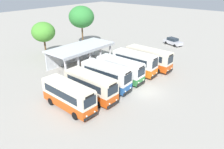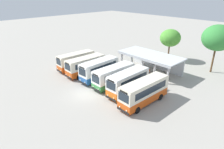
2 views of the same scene
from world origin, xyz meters
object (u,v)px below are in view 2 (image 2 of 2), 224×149
object	(u,v)px
city_bus_middle_cream	(99,69)
waiting_chair_middle_seat	(148,71)
city_bus_second_in_row	(86,65)
city_bus_far_end_green	(144,91)
city_bus_fifth_blue	(128,82)
city_bus_fourth_amber	(114,75)
waiting_chair_second_from_end	(146,70)
city_bus_nearest_orange	(76,60)
waiting_chair_end_by_column	(143,69)

from	to	relation	value
city_bus_middle_cream	waiting_chair_middle_seat	distance (m)	9.32
city_bus_second_in_row	city_bus_far_end_green	size ratio (longest dim) A/B	0.93
city_bus_fifth_blue	city_bus_fourth_amber	bearing A→B (deg)	174.68
city_bus_fifth_blue	city_bus_second_in_row	bearing A→B (deg)	-178.34
city_bus_far_end_green	waiting_chair_second_from_end	world-z (taller)	city_bus_far_end_green
city_bus_far_end_green	waiting_chair_second_from_end	size ratio (longest dim) A/B	9.36
city_bus_fourth_amber	city_bus_fifth_blue	size ratio (longest dim) A/B	1.04
city_bus_nearest_orange	waiting_chair_end_by_column	size ratio (longest dim) A/B	8.70
city_bus_fourth_amber	waiting_chair_middle_seat	world-z (taller)	city_bus_fourth_amber
city_bus_middle_cream	city_bus_far_end_green	world-z (taller)	city_bus_middle_cream
waiting_chair_end_by_column	city_bus_nearest_orange	bearing A→B (deg)	-139.59
waiting_chair_second_from_end	city_bus_middle_cream	bearing A→B (deg)	-114.13
city_bus_nearest_orange	city_bus_fifth_blue	bearing A→B (deg)	0.36
city_bus_fifth_blue	waiting_chair_end_by_column	bearing A→B (deg)	114.05
city_bus_middle_cream	city_bus_fifth_blue	xyz separation A→B (m)	(6.73, -0.10, 0.01)
city_bus_fourth_amber	waiting_chair_second_from_end	xyz separation A→B (m)	(0.30, 7.97, -1.24)
city_bus_fifth_blue	city_bus_nearest_orange	bearing A→B (deg)	-179.64
city_bus_nearest_orange	waiting_chair_end_by_column	world-z (taller)	city_bus_nearest_orange
city_bus_second_in_row	city_bus_fifth_blue	bearing A→B (deg)	1.66
city_bus_second_in_row	city_bus_fourth_amber	size ratio (longest dim) A/B	0.99
city_bus_far_end_green	waiting_chair_end_by_column	distance (m)	11.33
waiting_chair_second_from_end	waiting_chair_middle_seat	distance (m)	0.61
city_bus_middle_cream	waiting_chair_second_from_end	distance (m)	9.07
city_bus_fifth_blue	city_bus_far_end_green	distance (m)	3.41
city_bus_far_end_green	waiting_chair_end_by_column	bearing A→B (deg)	128.76
city_bus_fourth_amber	waiting_chair_end_by_column	size ratio (longest dim) A/B	8.83
city_bus_nearest_orange	city_bus_fourth_amber	world-z (taller)	city_bus_nearest_orange
city_bus_middle_cream	city_bus_far_end_green	bearing A→B (deg)	-3.56
city_bus_nearest_orange	city_bus_middle_cream	xyz separation A→B (m)	(6.73, 0.19, 0.12)
city_bus_fourth_amber	city_bus_far_end_green	distance (m)	6.78
city_bus_middle_cream	waiting_chair_second_from_end	world-z (taller)	city_bus_middle_cream
city_bus_middle_cream	city_bus_fifth_blue	world-z (taller)	city_bus_fifth_blue
city_bus_nearest_orange	city_bus_fourth_amber	distance (m)	10.10
city_bus_nearest_orange	city_bus_fifth_blue	distance (m)	13.46
city_bus_fifth_blue	waiting_chair_end_by_column	distance (m)	9.13
waiting_chair_end_by_column	waiting_chair_second_from_end	distance (m)	0.61
city_bus_fifth_blue	waiting_chair_middle_seat	bearing A→B (deg)	106.51
city_bus_second_in_row	waiting_chair_middle_seat	world-z (taller)	city_bus_second_in_row
city_bus_second_in_row	city_bus_fifth_blue	world-z (taller)	city_bus_fifth_blue
city_bus_second_in_row	waiting_chair_middle_seat	xyz separation A→B (m)	(7.64, 8.57, -1.26)
city_bus_second_in_row	city_bus_middle_cream	size ratio (longest dim) A/B	1.01
city_bus_second_in_row	waiting_chair_end_by_column	size ratio (longest dim) A/B	8.73
city_bus_second_in_row	waiting_chair_middle_seat	bearing A→B (deg)	48.25
city_bus_nearest_orange	waiting_chair_end_by_column	distance (m)	12.91
city_bus_nearest_orange	city_bus_far_end_green	size ratio (longest dim) A/B	0.93
city_bus_second_in_row	waiting_chair_end_by_column	distance (m)	10.75
waiting_chair_end_by_column	city_bus_second_in_row	bearing A→B (deg)	-126.93
city_bus_nearest_orange	city_bus_fifth_blue	xyz separation A→B (m)	(13.46, 0.08, 0.13)
waiting_chair_end_by_column	waiting_chair_middle_seat	bearing A→B (deg)	1.32
city_bus_fourth_amber	city_bus_nearest_orange	bearing A→B (deg)	-177.74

